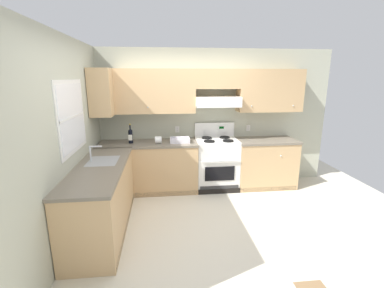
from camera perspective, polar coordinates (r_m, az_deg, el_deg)
name	(u,v)px	position (r m, az deg, el deg)	size (l,w,h in m)	color
ground_plane	(194,223)	(4.00, 0.39, -16.58)	(7.04, 7.04, 0.00)	beige
wall_back	(206,108)	(5.04, 3.03, 7.69)	(4.68, 0.57, 2.55)	#B7BAA3
wall_left	(74,131)	(3.89, -23.96, 2.58)	(0.47, 4.00, 2.55)	#B7BAA3
counter_back_run	(195,165)	(4.95, 0.75, -4.61)	(3.60, 0.65, 0.91)	tan
counter_left_run	(102,198)	(3.86, -18.62, -10.87)	(0.63, 1.91, 1.13)	tan
stove	(217,163)	(5.02, 5.27, -4.10)	(0.76, 0.62, 1.20)	white
wine_bottle	(131,135)	(4.79, -13.00, 1.79)	(0.08, 0.08, 0.35)	black
bowl	(180,141)	(4.76, -2.64, 0.71)	(0.35, 0.23, 0.08)	silver
paper_towel_roll	(158,140)	(4.72, -7.21, 0.88)	(0.12, 0.12, 0.12)	white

